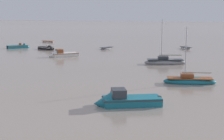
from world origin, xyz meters
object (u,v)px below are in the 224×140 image
Objects in this scene: sailboat_moored_1 at (165,62)px; rowboat_moored_3 at (107,48)px; motorboat_moored_0 at (61,55)px; motorboat_moored_1 at (122,102)px; motorboat_moored_6 at (21,47)px; rowboat_moored_2 at (48,42)px; rowboat_moored_0 at (186,48)px; sailboat_moored_2 at (189,81)px; motorboat_moored_4 at (48,49)px.

rowboat_moored_3 is at bearing -67.05° from sailboat_moored_1.
motorboat_moored_1 reaches higher than motorboat_moored_0.
rowboat_moored_3 is at bearing -94.52° from motorboat_moored_1.
motorboat_moored_6 is at bearing -80.45° from motorboat_moored_0.
sailboat_moored_1 is at bearing -113.78° from motorboat_moored_1.
rowboat_moored_3 is 0.55× the size of sailboat_moored_1.
motorboat_moored_0 is 0.74× the size of sailboat_moored_1.
rowboat_moored_0 is at bearing 1.07° from rowboat_moored_2.
rowboat_moored_2 is 67.83m from sailboat_moored_2.
sailboat_moored_1 is at bearing -117.71° from rowboat_moored_3.
motorboat_moored_1 is (5.89, -54.37, 0.16)m from rowboat_moored_0.
motorboat_moored_0 is 1.00× the size of motorboat_moored_6.
rowboat_moored_2 is at bearing -58.47° from sailboat_moored_2.
rowboat_moored_0 is (19.23, 25.59, -0.15)m from motorboat_moored_0.
rowboat_moored_0 is 42.02m from rowboat_moored_2.
motorboat_moored_1 is 27.97m from sailboat_moored_1.
rowboat_moored_0 is 1.04× the size of rowboat_moored_2.
sailboat_moored_2 reaches higher than motorboat_moored_0.
sailboat_moored_1 reaches higher than rowboat_moored_0.
rowboat_moored_0 is 19.20m from rowboat_moored_3.
motorboat_moored_6 is at bearing 74.91° from rowboat_moored_0.
sailboat_moored_2 is at bearing -12.39° from motorboat_moored_4.
rowboat_moored_2 is 0.61× the size of sailboat_moored_2.
motorboat_moored_0 is at bearing -87.44° from motorboat_moored_6.
rowboat_moored_3 is at bearing -19.17° from rowboat_moored_2.
motorboat_moored_6 is at bearing -73.38° from motorboat_moored_1.
sailboat_moored_2 is at bearing 100.74° from motorboat_moored_0.
rowboat_moored_0 is 0.77× the size of motorboat_moored_6.
rowboat_moored_3 is 21.71m from motorboat_moored_6.
motorboat_moored_4 is at bearing -51.71° from sailboat_moored_2.
motorboat_moored_1 is at bearing -137.76° from rowboat_moored_3.
motorboat_moored_1 reaches higher than motorboat_moored_4.
rowboat_moored_3 is (24.58, -10.90, -0.01)m from rowboat_moored_2.
sailboat_moored_2 is (47.58, -26.98, 0.04)m from motorboat_moored_6.
motorboat_moored_6 reaches higher than rowboat_moored_0.
sailboat_moored_1 is at bearing 127.03° from motorboat_moored_0.
motorboat_moored_4 reaches higher than rowboat_moored_0.
sailboat_moored_2 is (51.41, -44.26, 0.13)m from rowboat_moored_2.
motorboat_moored_1 is at bearing -45.28° from rowboat_moored_2.
motorboat_moored_6 is (-8.56, 0.70, 0.03)m from motorboat_moored_4.
motorboat_moored_4 is 0.68× the size of sailboat_moored_1.
rowboat_moored_2 is 0.81× the size of motorboat_moored_4.
motorboat_moored_1 reaches higher than rowboat_moored_2.
rowboat_moored_2 is 0.55× the size of sailboat_moored_1.
sailboat_moored_1 is (-3.64, 27.73, -0.02)m from motorboat_moored_1.
motorboat_moored_0 is 0.91× the size of motorboat_moored_1.
sailboat_moored_1 is (19.61, -18.44, 0.17)m from rowboat_moored_3.
motorboat_moored_0 is 38.21m from motorboat_moored_1.
motorboat_moored_6 reaches higher than motorboat_moored_4.
motorboat_moored_4 is at bearing -79.06° from motorboat_moored_1.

